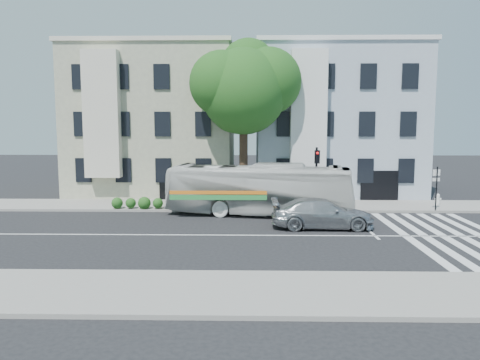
{
  "coord_description": "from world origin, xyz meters",
  "views": [
    {
      "loc": [
        0.4,
        -22.31,
        5.38
      ],
      "look_at": [
        -0.11,
        2.67,
        2.4
      ],
      "focal_mm": 35.0,
      "sensor_mm": 36.0,
      "label": 1
    }
  ],
  "objects_px": {
    "traffic_signal": "(317,170)",
    "fire_hydrant": "(438,199)",
    "bus": "(259,189)",
    "sedan": "(322,213)"
  },
  "relations": [
    {
      "from": "traffic_signal",
      "to": "fire_hydrant",
      "type": "xyz_separation_m",
      "value": [
        8.23,
        1.93,
        -2.06
      ]
    },
    {
      "from": "fire_hydrant",
      "to": "sedan",
      "type": "bearing_deg",
      "value": -143.08
    },
    {
      "from": "sedan",
      "to": "fire_hydrant",
      "type": "relative_size",
      "value": 7.26
    },
    {
      "from": "sedan",
      "to": "fire_hydrant",
      "type": "height_order",
      "value": "sedan"
    },
    {
      "from": "bus",
      "to": "traffic_signal",
      "type": "bearing_deg",
      "value": -64.38
    },
    {
      "from": "bus",
      "to": "fire_hydrant",
      "type": "bearing_deg",
      "value": -66.5
    },
    {
      "from": "fire_hydrant",
      "to": "traffic_signal",
      "type": "bearing_deg",
      "value": -166.81
    },
    {
      "from": "bus",
      "to": "sedan",
      "type": "relative_size",
      "value": 2.09
    },
    {
      "from": "traffic_signal",
      "to": "fire_hydrant",
      "type": "bearing_deg",
      "value": -4.12
    },
    {
      "from": "traffic_signal",
      "to": "fire_hydrant",
      "type": "height_order",
      "value": "traffic_signal"
    }
  ]
}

